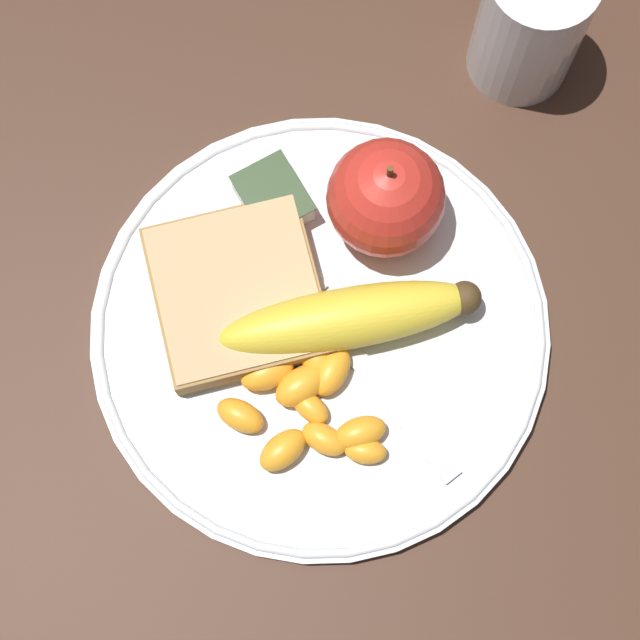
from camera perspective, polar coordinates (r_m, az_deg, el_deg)
ground_plane at (r=0.67m, az=-0.00°, el=-0.71°), size 3.00×3.00×0.00m
plate at (r=0.66m, az=-0.00°, el=-0.54°), size 0.28×0.28×0.01m
juice_glass at (r=0.71m, az=11.12°, el=15.18°), size 0.07×0.07×0.10m
apple at (r=0.64m, az=3.53°, el=6.51°), size 0.07×0.07×0.08m
banana at (r=0.64m, az=1.66°, el=0.12°), size 0.09×0.16×0.04m
bread_slice at (r=0.65m, az=-4.42°, el=1.45°), size 0.13×0.12×0.02m
fork at (r=0.65m, az=0.61°, el=-0.32°), size 0.20×0.05×0.00m
jam_packet at (r=0.67m, az=-2.52°, el=6.48°), size 0.05×0.04×0.02m
orange_segment_0 at (r=0.64m, az=-0.31°, el=-1.85°), size 0.03×0.02×0.02m
orange_segment_1 at (r=0.63m, az=-2.00°, el=-6.95°), size 0.02×0.03×0.02m
orange_segment_2 at (r=0.64m, az=-1.00°, el=-3.50°), size 0.02×0.04×0.02m
orange_segment_3 at (r=0.63m, az=2.17°, el=-6.02°), size 0.03×0.03×0.02m
orange_segment_4 at (r=0.64m, az=0.62°, el=-2.75°), size 0.03×0.04×0.02m
orange_segment_5 at (r=0.63m, az=0.21°, el=-6.36°), size 0.03×0.03×0.02m
orange_segment_6 at (r=0.64m, az=-0.53°, el=-4.67°), size 0.03×0.02×0.01m
orange_segment_7 at (r=0.63m, az=2.44°, el=-7.01°), size 0.03×0.03×0.01m
orange_segment_8 at (r=0.64m, az=-4.28°, el=-5.10°), size 0.03×0.03×0.02m
orange_segment_9 at (r=0.64m, az=-2.83°, el=-2.81°), size 0.02×0.04×0.02m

